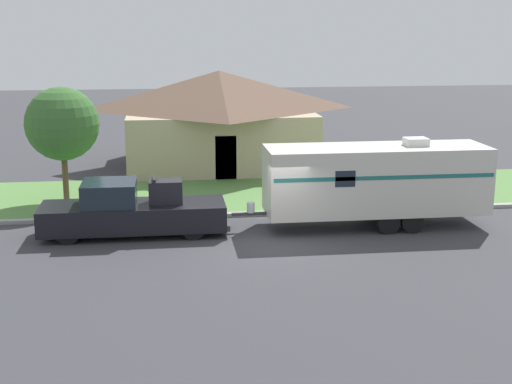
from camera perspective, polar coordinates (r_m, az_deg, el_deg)
ground_plane at (r=23.86m, az=1.55°, el=-4.21°), size 120.00×120.00×0.00m
curb_strip at (r=27.40m, az=0.34°, el=-1.74°), size 80.00×0.30×0.14m
lawn_strip at (r=30.93m, az=-0.56°, el=-0.10°), size 80.00×7.00×0.03m
house_across_street at (r=37.02m, az=-2.96°, el=6.05°), size 9.99×8.25×4.87m
pickup_truck at (r=25.09m, az=-9.96°, el=-1.53°), size 6.47×2.03×2.03m
travel_trailer at (r=25.94m, az=9.58°, el=1.00°), size 9.19×2.35×3.21m
mailbox at (r=29.53m, az=13.22°, el=0.77°), size 0.48×0.20×1.24m
tree_in_yard at (r=29.86m, az=-15.26°, el=5.27°), size 2.98×2.98×4.75m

